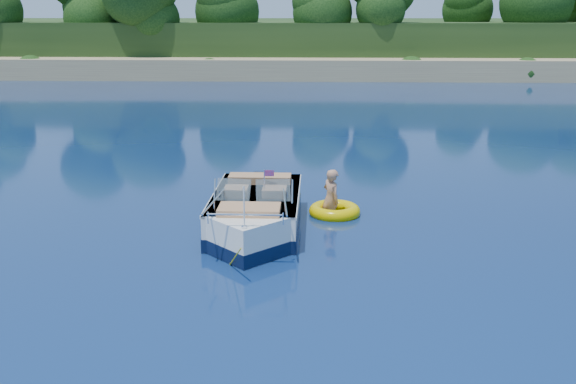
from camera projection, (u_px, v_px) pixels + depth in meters
The scene contains 6 objects.
ground at pixel (290, 259), 12.66m from camera, with size 160.00×160.00×0.00m, color #08173E.
shoreline at pixel (310, 47), 73.78m from camera, with size 170.00×59.00×6.00m.
treeline at pixel (309, 2), 50.65m from camera, with size 150.00×7.12×8.19m.
motorboat at pixel (255, 216), 14.15m from camera, with size 1.95×5.39×1.80m.
tow_tube at pixel (335, 211), 15.42m from camera, with size 1.57×1.57×0.33m.
boy at pixel (330, 213), 15.51m from camera, with size 0.57×0.37×1.56m, color tan.
Camera 1 is at (0.42, -11.83, 4.66)m, focal length 40.00 mm.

